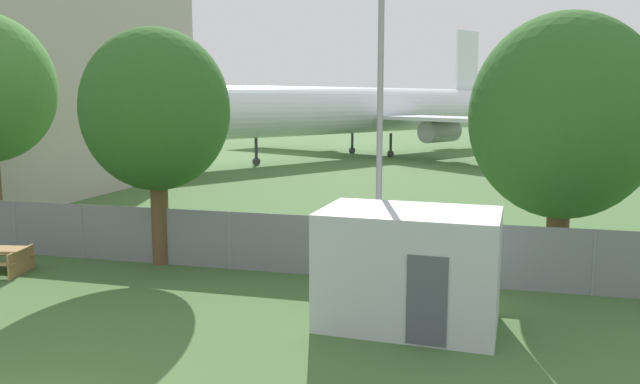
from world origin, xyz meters
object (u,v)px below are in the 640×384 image
Objects in this scene: tree_far_right at (156,111)px; portable_cabin at (409,268)px; airplane at (361,111)px; tree_near_hangar at (564,117)px.

portable_cabin is at bearing -22.80° from tree_far_right.
airplane is 38.14m from tree_far_right.
portable_cabin is (9.11, -41.53, -2.73)m from airplane.
airplane is 5.32× the size of tree_far_right.
airplane is 9.51× the size of portable_cabin.
tree_near_hangar is 11.93m from tree_far_right.
tree_far_right is (-11.79, -1.80, 0.16)m from tree_near_hangar.
airplane is at bearing 105.58° from portable_cabin.
portable_cabin is 0.54× the size of tree_near_hangar.
tree_far_right is at bearing 160.41° from portable_cabin.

